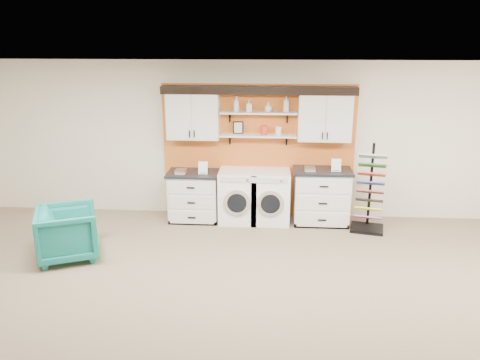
# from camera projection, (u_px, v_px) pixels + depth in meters

# --- Properties ---
(floor) EXTENTS (10.00, 10.00, 0.00)m
(floor) POSITION_uv_depth(u_px,v_px,m) (245.00, 351.00, 4.96)
(floor) COLOR #88715B
(floor) RESTS_ON ground
(ceiling) EXTENTS (10.00, 10.00, 0.00)m
(ceiling) POSITION_uv_depth(u_px,v_px,m) (246.00, 83.00, 4.13)
(ceiling) COLOR white
(ceiling) RESTS_ON wall_back
(wall_back) EXTENTS (10.00, 0.00, 10.00)m
(wall_back) POSITION_uv_depth(u_px,v_px,m) (258.00, 140.00, 8.36)
(wall_back) COLOR beige
(wall_back) RESTS_ON floor
(accent_panel) EXTENTS (3.40, 0.07, 2.40)m
(accent_panel) POSITION_uv_depth(u_px,v_px,m) (258.00, 152.00, 8.38)
(accent_panel) COLOR #CC6122
(accent_panel) RESTS_ON wall_back
(upper_cabinet_left) EXTENTS (0.90, 0.35, 0.84)m
(upper_cabinet_left) POSITION_uv_depth(u_px,v_px,m) (193.00, 115.00, 8.09)
(upper_cabinet_left) COLOR white
(upper_cabinet_left) RESTS_ON wall_back
(upper_cabinet_right) EXTENTS (0.90, 0.35, 0.84)m
(upper_cabinet_right) POSITION_uv_depth(u_px,v_px,m) (325.00, 116.00, 7.94)
(upper_cabinet_right) COLOR white
(upper_cabinet_right) RESTS_ON wall_back
(shelf_lower) EXTENTS (1.32, 0.28, 0.03)m
(shelf_lower) POSITION_uv_depth(u_px,v_px,m) (258.00, 136.00, 8.13)
(shelf_lower) COLOR white
(shelf_lower) RESTS_ON wall_back
(shelf_upper) EXTENTS (1.32, 0.28, 0.03)m
(shelf_upper) POSITION_uv_depth(u_px,v_px,m) (258.00, 113.00, 8.01)
(shelf_upper) COLOR white
(shelf_upper) RESTS_ON wall_back
(crown_molding) EXTENTS (3.30, 0.41, 0.13)m
(crown_molding) POSITION_uv_depth(u_px,v_px,m) (259.00, 89.00, 7.90)
(crown_molding) COLOR black
(crown_molding) RESTS_ON wall_back
(picture_frame) EXTENTS (0.18, 0.02, 0.22)m
(picture_frame) POSITION_uv_depth(u_px,v_px,m) (238.00, 128.00, 8.16)
(picture_frame) COLOR black
(picture_frame) RESTS_ON shelf_lower
(canister_red) EXTENTS (0.11, 0.11, 0.16)m
(canister_red) POSITION_uv_depth(u_px,v_px,m) (264.00, 130.00, 8.09)
(canister_red) COLOR red
(canister_red) RESTS_ON shelf_lower
(canister_cream) EXTENTS (0.10, 0.10, 0.14)m
(canister_cream) POSITION_uv_depth(u_px,v_px,m) (278.00, 131.00, 8.08)
(canister_cream) COLOR silver
(canister_cream) RESTS_ON shelf_lower
(base_cabinet_left) EXTENTS (0.91, 0.66, 0.89)m
(base_cabinet_left) POSITION_uv_depth(u_px,v_px,m) (194.00, 196.00, 8.37)
(base_cabinet_left) COLOR white
(base_cabinet_left) RESTS_ON floor
(base_cabinet_right) EXTENTS (1.00, 0.66, 0.98)m
(base_cabinet_right) POSITION_uv_depth(u_px,v_px,m) (321.00, 196.00, 8.21)
(base_cabinet_right) COLOR white
(base_cabinet_right) RESTS_ON floor
(washer) EXTENTS (0.67, 0.71, 0.94)m
(washer) POSITION_uv_depth(u_px,v_px,m) (238.00, 196.00, 8.31)
(washer) COLOR white
(washer) RESTS_ON floor
(dryer) EXTENTS (0.67, 0.71, 0.93)m
(dryer) POSITION_uv_depth(u_px,v_px,m) (271.00, 196.00, 8.27)
(dryer) COLOR white
(dryer) RESTS_ON floor
(sample_rack) EXTENTS (0.63, 0.56, 1.49)m
(sample_rack) POSITION_uv_depth(u_px,v_px,m) (369.00, 203.00, 7.91)
(sample_rack) COLOR black
(sample_rack) RESTS_ON floor
(armchair) EXTENTS (1.11, 1.10, 0.78)m
(armchair) POSITION_uv_depth(u_px,v_px,m) (68.00, 233.00, 6.95)
(armchair) COLOR #12766E
(armchair) RESTS_ON floor
(soap_bottle_a) EXTENTS (0.14, 0.13, 0.26)m
(soap_bottle_a) POSITION_uv_depth(u_px,v_px,m) (236.00, 104.00, 7.99)
(soap_bottle_a) COLOR silver
(soap_bottle_a) RESTS_ON shelf_upper
(soap_bottle_b) EXTENTS (0.11, 0.11, 0.20)m
(soap_bottle_b) POSITION_uv_depth(u_px,v_px,m) (249.00, 106.00, 7.99)
(soap_bottle_b) COLOR silver
(soap_bottle_b) RESTS_ON shelf_upper
(soap_bottle_c) EXTENTS (0.16, 0.16, 0.17)m
(soap_bottle_c) POSITION_uv_depth(u_px,v_px,m) (268.00, 107.00, 7.97)
(soap_bottle_c) COLOR silver
(soap_bottle_c) RESTS_ON shelf_upper
(soap_bottle_d) EXTENTS (0.15, 0.15, 0.27)m
(soap_bottle_d) POSITION_uv_depth(u_px,v_px,m) (286.00, 104.00, 7.93)
(soap_bottle_d) COLOR silver
(soap_bottle_d) RESTS_ON shelf_upper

